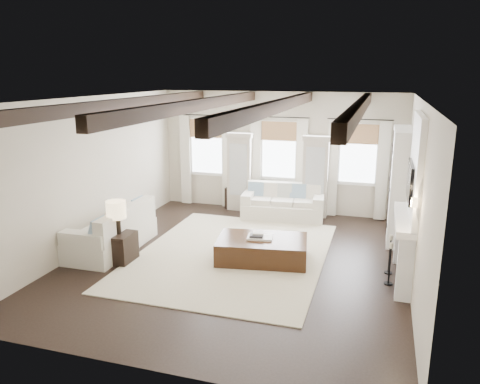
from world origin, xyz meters
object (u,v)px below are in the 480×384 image
(sofa_left, at_px, (114,233))
(side_table_front, at_px, (119,247))
(sofa_back, at_px, (283,204))
(side_table_back, at_px, (233,197))
(ottoman, at_px, (262,250))

(sofa_left, bearing_deg, side_table_front, -51.90)
(sofa_back, relative_size, side_table_back, 3.69)
(side_table_front, bearing_deg, ottoman, 17.57)
(sofa_back, relative_size, sofa_left, 0.96)
(sofa_back, bearing_deg, ottoman, -86.15)
(side_table_front, bearing_deg, sofa_back, 56.59)
(side_table_back, bearing_deg, ottoman, -63.65)
(side_table_back, bearing_deg, side_table_front, -103.12)
(sofa_left, xyz_separation_m, ottoman, (3.15, 0.33, -0.15))
(ottoman, bearing_deg, sofa_back, 85.11)
(sofa_back, relative_size, side_table_front, 3.66)
(sofa_back, distance_m, side_table_back, 1.60)
(sofa_back, height_order, ottoman, sofa_back)
(sofa_left, distance_m, ottoman, 3.17)
(sofa_back, bearing_deg, sofa_left, -131.70)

